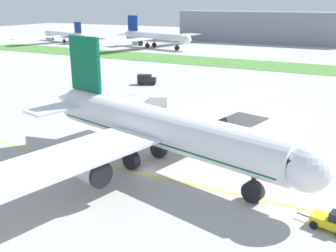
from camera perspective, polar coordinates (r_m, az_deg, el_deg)
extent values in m
plane|color=#ADAAA5|center=(58.18, -2.65, -6.73)|extent=(600.00, 600.00, 0.00)
cube|color=yellow|center=(57.37, -3.17, -7.11)|extent=(280.00, 0.36, 0.01)
cube|color=#4C8438|center=(156.54, 17.15, 8.25)|extent=(320.00, 24.00, 0.10)
cylinder|color=white|center=(57.01, -1.04, -0.21)|extent=(41.09, 15.58, 5.79)
cube|color=#055938|center=(57.33, -1.04, -1.17)|extent=(39.39, 14.73, 0.69)
sphere|color=white|center=(46.17, 19.83, -5.80)|extent=(5.50, 5.50, 5.50)
cone|color=white|center=(73.79, -14.49, 3.79)|extent=(7.37, 6.32, 4.92)
cube|color=#055938|center=(67.71, -12.07, 8.86)|extent=(7.28, 2.35, 9.26)
cube|color=white|center=(73.16, -8.52, 4.39)|extent=(6.62, 10.08, 0.41)
cube|color=white|center=(66.50, -16.09, 2.52)|extent=(6.62, 10.08, 0.41)
cube|color=white|center=(74.79, 8.80, 3.42)|extent=(17.70, 37.91, 0.46)
cube|color=white|center=(46.61, -20.99, -6.69)|extent=(17.70, 37.91, 0.46)
cylinder|color=#B7BABF|center=(67.97, 5.83, 0.53)|extent=(6.11, 4.43, 3.18)
cylinder|color=black|center=(66.50, 7.76, 0.06)|extent=(1.28, 3.36, 3.34)
cylinder|color=#B7BABF|center=(50.28, -11.78, -6.18)|extent=(6.11, 4.43, 3.18)
cylinder|color=black|center=(48.28, -9.78, -7.11)|extent=(1.28, 3.36, 3.34)
cylinder|color=black|center=(50.19, 12.42, -8.22)|extent=(0.60, 0.60, 2.24)
cylinder|color=black|center=(50.69, 12.33, -9.35)|extent=(2.97, 1.87, 2.75)
cylinder|color=black|center=(62.54, -1.38, -2.44)|extent=(0.60, 0.60, 2.24)
cylinder|color=black|center=(62.94, -1.37, -3.39)|extent=(2.97, 1.87, 2.75)
cylinder|color=black|center=(58.50, -5.41, -3.99)|extent=(0.60, 0.60, 2.24)
cylinder|color=black|center=(58.93, -5.38, -5.00)|extent=(2.97, 1.87, 2.75)
cube|color=black|center=(46.18, 18.93, -4.72)|extent=(3.02, 4.70, 1.04)
sphere|color=black|center=(69.57, -9.02, 3.37)|extent=(0.41, 0.41, 0.41)
sphere|color=black|center=(66.72, -6.86, 2.84)|extent=(0.41, 0.41, 0.41)
sphere|color=black|center=(63.98, -4.51, 2.26)|extent=(0.41, 0.41, 0.41)
sphere|color=black|center=(61.36, -1.96, 1.62)|extent=(0.41, 0.41, 0.41)
sphere|color=black|center=(58.89, 0.81, 0.92)|extent=(0.41, 0.41, 0.41)
sphere|color=black|center=(56.57, 3.81, 0.16)|extent=(0.41, 0.41, 0.41)
sphere|color=black|center=(54.43, 7.06, -0.66)|extent=(0.41, 0.41, 0.41)
sphere|color=black|center=(52.49, 10.56, -1.54)|extent=(0.41, 0.41, 0.41)
sphere|color=black|center=(50.78, 14.32, -2.48)|extent=(0.41, 0.41, 0.41)
cube|color=yellow|center=(47.76, 22.74, -12.87)|extent=(4.48, 2.96, 0.93)
cylinder|color=black|center=(48.68, 19.36, -12.26)|extent=(1.78, 0.55, 0.12)
cylinder|color=black|center=(47.50, 20.59, -13.42)|extent=(0.96, 0.56, 0.90)
cylinder|color=black|center=(49.18, 21.46, -12.39)|extent=(0.96, 0.56, 0.90)
cylinder|color=black|center=(61.23, -4.52, -5.03)|extent=(0.13, 0.13, 0.86)
cylinder|color=orange|center=(60.82, -4.57, -4.47)|extent=(0.10, 0.10, 0.55)
cylinder|color=black|center=(61.40, -4.46, -4.96)|extent=(0.13, 0.13, 0.86)
cylinder|color=orange|center=(61.27, -4.44, -4.30)|extent=(0.10, 0.10, 0.55)
cube|color=orange|center=(61.03, -4.51, -4.36)|extent=(0.36, 0.50, 0.61)
sphere|color=#8C6647|center=(60.87, -4.52, -3.98)|extent=(0.23, 0.23, 0.23)
cube|color=black|center=(118.15, -3.45, 6.91)|extent=(4.65, 3.59, 2.58)
cube|color=black|center=(117.80, -2.18, 6.69)|extent=(2.27, 2.64, 1.75)
cube|color=#263347|center=(117.62, -1.83, 6.85)|extent=(0.75, 1.85, 0.77)
cylinder|color=black|center=(119.09, -2.09, 6.39)|extent=(0.95, 0.59, 0.90)
cylinder|color=black|center=(116.85, -2.27, 6.16)|extent=(0.95, 0.59, 0.90)
cylinder|color=black|center=(119.70, -3.83, 6.42)|extent=(0.95, 0.59, 0.90)
cylinder|color=black|center=(117.47, -4.04, 6.19)|extent=(0.95, 0.59, 0.90)
cube|color=white|center=(90.20, -1.44, 3.54)|extent=(4.66, 3.74, 2.78)
cube|color=white|center=(90.45, -3.13, 3.23)|extent=(2.35, 2.52, 1.79)
cube|color=#263347|center=(90.41, -3.61, 3.45)|extent=(0.86, 1.60, 0.79)
cylinder|color=black|center=(89.67, -3.16, 2.51)|extent=(0.94, 0.67, 0.90)
cylinder|color=black|center=(91.68, -3.08, 2.85)|extent=(0.94, 0.67, 0.90)
cylinder|color=black|center=(89.52, -0.79, 2.51)|extent=(0.94, 0.67, 0.90)
cylinder|color=black|center=(91.54, -0.76, 2.85)|extent=(0.94, 0.67, 0.90)
cylinder|color=white|center=(252.48, -15.00, 12.81)|extent=(35.29, 13.32, 3.83)
cube|color=navy|center=(252.53, -14.98, 12.66)|extent=(33.84, 12.64, 0.46)
sphere|color=white|center=(268.49, -17.24, 12.89)|extent=(3.64, 3.64, 3.64)
cone|color=white|center=(236.31, -12.37, 12.76)|extent=(4.93, 4.27, 3.25)
cube|color=navy|center=(239.71, -13.09, 13.90)|extent=(6.27, 2.10, 6.12)
cube|color=white|center=(237.29, -13.69, 12.76)|extent=(5.43, 6.96, 0.27)
cube|color=white|center=(241.63, -12.16, 12.94)|extent=(5.43, 6.96, 0.27)
cube|color=white|center=(241.80, -18.39, 12.20)|extent=(16.20, 32.95, 0.31)
cube|color=white|center=(261.16, -11.39, 13.10)|extent=(16.20, 32.95, 0.31)
cylinder|color=#B7BABF|center=(246.40, -17.00, 12.15)|extent=(4.07, 3.01, 2.11)
cylinder|color=black|center=(247.96, -17.23, 12.16)|extent=(0.90, 2.21, 2.21)
cylinder|color=#B7BABF|center=(257.95, -12.84, 12.70)|extent=(4.07, 3.01, 2.11)
cylinder|color=black|center=(259.44, -13.07, 12.71)|extent=(0.90, 2.21, 2.21)
cylinder|color=black|center=(264.14, -16.58, 12.30)|extent=(0.40, 0.40, 1.48)
cylinder|color=black|center=(264.21, -16.56, 12.14)|extent=(1.97, 1.28, 1.82)
cylinder|color=black|center=(249.23, -14.98, 12.14)|extent=(0.40, 0.40, 1.48)
cylinder|color=black|center=(249.30, -14.96, 11.97)|extent=(1.97, 1.28, 1.82)
cylinder|color=black|center=(251.41, -14.19, 12.24)|extent=(0.40, 0.40, 1.48)
cylinder|color=black|center=(251.48, -14.18, 12.08)|extent=(1.97, 1.28, 1.82)
cylinder|color=white|center=(211.60, -1.91, 12.90)|extent=(40.08, 14.72, 5.10)
cube|color=navy|center=(211.68, -1.90, 12.66)|extent=(38.42, 13.94, 0.61)
sphere|color=white|center=(197.68, 2.76, 12.54)|extent=(4.85, 4.85, 4.85)
cone|color=white|center=(227.32, -6.14, 13.26)|extent=(6.50, 5.58, 4.34)
cube|color=navy|center=(222.91, -5.20, 14.80)|extent=(7.11, 2.25, 8.16)
cube|color=white|center=(227.42, -4.35, 13.40)|extent=(6.26, 8.99, 0.36)
cube|color=white|center=(220.39, -6.28, 13.21)|extent=(6.26, 8.99, 0.36)
cube|color=white|center=(228.35, 1.33, 13.11)|extent=(17.34, 37.10, 0.41)
cube|color=white|center=(198.64, -6.48, 12.29)|extent=(17.34, 37.10, 0.41)
cylinder|color=#B7BABF|center=(221.56, 0.19, 12.57)|extent=(5.39, 3.90, 2.81)
cylinder|color=black|center=(219.99, 0.68, 12.53)|extent=(1.13, 2.96, 2.95)
cylinder|color=#B7BABF|center=(203.48, -4.51, 12.04)|extent=(5.39, 3.90, 2.81)
cylinder|color=black|center=(201.76, -4.02, 12.00)|extent=(1.13, 2.96, 2.95)
cylinder|color=black|center=(201.93, 1.33, 11.66)|extent=(0.53, 0.53, 1.98)
cylinder|color=black|center=(202.04, 1.33, 11.38)|extent=(2.62, 1.65, 2.42)
cylinder|color=black|center=(216.06, -2.04, 12.06)|extent=(0.53, 0.53, 1.98)
cylinder|color=black|center=(216.16, -2.03, 11.80)|extent=(2.62, 1.65, 2.42)
cylinder|color=black|center=(212.20, -3.05, 11.94)|extent=(0.53, 0.53, 1.98)
cylinder|color=black|center=(212.31, -3.04, 11.68)|extent=(2.62, 1.65, 2.42)
cube|color=gray|center=(246.81, 13.64, 13.90)|extent=(100.02, 20.00, 18.00)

